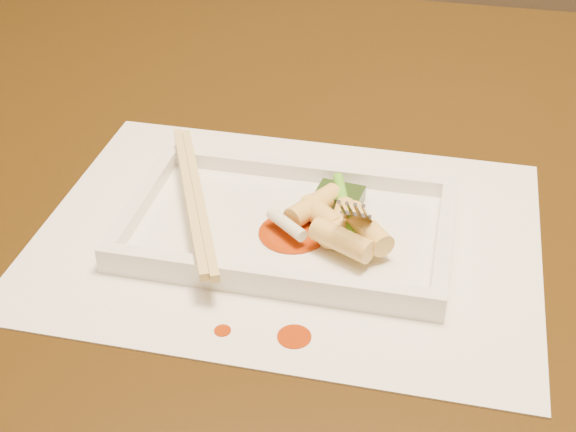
% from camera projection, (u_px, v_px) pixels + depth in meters
% --- Properties ---
extents(table, '(1.40, 0.90, 0.75)m').
position_uv_depth(table, '(284.00, 251.00, 0.80)').
color(table, black).
rests_on(table, ground).
extents(placemat, '(0.40, 0.30, 0.00)m').
position_uv_depth(placemat, '(288.00, 235.00, 0.65)').
color(placemat, white).
rests_on(placemat, table).
extents(sauce_splatter_a, '(0.02, 0.02, 0.00)m').
position_uv_depth(sauce_splatter_a, '(294.00, 337.00, 0.55)').
color(sauce_splatter_a, '#9D2C04').
rests_on(sauce_splatter_a, placemat).
extents(sauce_splatter_b, '(0.01, 0.01, 0.00)m').
position_uv_depth(sauce_splatter_b, '(223.00, 331.00, 0.56)').
color(sauce_splatter_b, '#9D2C04').
rests_on(sauce_splatter_b, placemat).
extents(plate_base, '(0.26, 0.16, 0.01)m').
position_uv_depth(plate_base, '(288.00, 230.00, 0.65)').
color(plate_base, white).
rests_on(plate_base, placemat).
extents(plate_rim_far, '(0.26, 0.01, 0.01)m').
position_uv_depth(plate_rim_far, '(306.00, 171.00, 0.70)').
color(plate_rim_far, white).
rests_on(plate_rim_far, plate_base).
extents(plate_rim_near, '(0.26, 0.01, 0.01)m').
position_uv_depth(plate_rim_near, '(266.00, 277.00, 0.58)').
color(plate_rim_near, white).
rests_on(plate_rim_near, plate_base).
extents(plate_rim_left, '(0.01, 0.14, 0.01)m').
position_uv_depth(plate_rim_left, '(142.00, 200.00, 0.66)').
color(plate_rim_left, white).
rests_on(plate_rim_left, plate_base).
extents(plate_rim_right, '(0.01, 0.14, 0.01)m').
position_uv_depth(plate_rim_right, '(445.00, 239.00, 0.62)').
color(plate_rim_right, white).
rests_on(plate_rim_right, plate_base).
extents(veg_piece, '(0.04, 0.03, 0.01)m').
position_uv_depth(veg_piece, '(339.00, 197.00, 0.67)').
color(veg_piece, black).
rests_on(veg_piece, plate_base).
extents(scallion_white, '(0.04, 0.03, 0.01)m').
position_uv_depth(scallion_white, '(287.00, 224.00, 0.63)').
color(scallion_white, '#EAEACC').
rests_on(scallion_white, plate_base).
extents(scallion_green, '(0.03, 0.08, 0.01)m').
position_uv_depth(scallion_green, '(344.00, 205.00, 0.65)').
color(scallion_green, '#47A61A').
rests_on(scallion_green, plate_base).
extents(chopstick_a, '(0.09, 0.20, 0.01)m').
position_uv_depth(chopstick_a, '(189.00, 196.00, 0.65)').
color(chopstick_a, '#DABD6D').
rests_on(chopstick_a, plate_rim_near).
extents(chopstick_b, '(0.09, 0.20, 0.01)m').
position_uv_depth(chopstick_b, '(199.00, 197.00, 0.65)').
color(chopstick_b, '#DABD6D').
rests_on(chopstick_b, plate_rim_near).
extents(fork, '(0.09, 0.10, 0.14)m').
position_uv_depth(fork, '(384.00, 145.00, 0.60)').
color(fork, silver).
rests_on(fork, plate_base).
extents(sauce_blob_0, '(0.05, 0.05, 0.00)m').
position_uv_depth(sauce_blob_0, '(293.00, 233.00, 0.64)').
color(sauce_blob_0, '#9D2C04').
rests_on(sauce_blob_0, plate_base).
extents(rice_cake_0, '(0.04, 0.04, 0.02)m').
position_uv_depth(rice_cake_0, '(321.00, 215.00, 0.64)').
color(rice_cake_0, '#F5D872').
rests_on(rice_cake_0, plate_base).
extents(rice_cake_1, '(0.04, 0.05, 0.02)m').
position_uv_depth(rice_cake_1, '(313.00, 206.00, 0.65)').
color(rice_cake_1, '#F5D872').
rests_on(rice_cake_1, plate_base).
extents(rice_cake_2, '(0.05, 0.04, 0.02)m').
position_uv_depth(rice_cake_2, '(342.00, 240.00, 0.60)').
color(rice_cake_2, '#F5D872').
rests_on(rice_cake_2, plate_base).
extents(rice_cake_3, '(0.02, 0.05, 0.02)m').
position_uv_depth(rice_cake_3, '(342.00, 221.00, 0.63)').
color(rice_cake_3, '#F5D872').
rests_on(rice_cake_3, plate_base).
extents(rice_cake_4, '(0.03, 0.05, 0.02)m').
position_uv_depth(rice_cake_4, '(342.00, 224.00, 0.63)').
color(rice_cake_4, '#F5D872').
rests_on(rice_cake_4, plate_base).
extents(rice_cake_5, '(0.05, 0.05, 0.02)m').
position_uv_depth(rice_cake_5, '(367.00, 230.00, 0.61)').
color(rice_cake_5, '#F5D872').
rests_on(rice_cake_5, plate_base).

